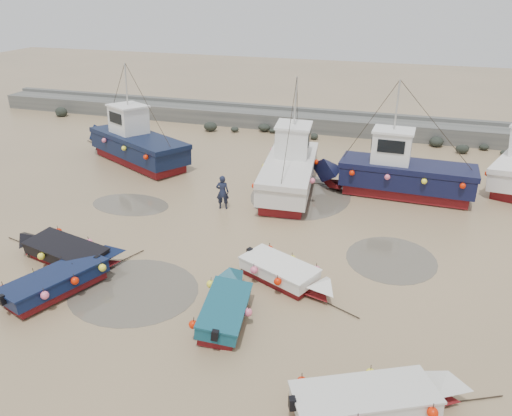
# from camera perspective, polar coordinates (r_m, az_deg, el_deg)

# --- Properties ---
(ground) EXTENTS (120.00, 120.00, 0.00)m
(ground) POSITION_cam_1_polar(r_m,az_deg,el_deg) (20.39, -1.89, -7.76)
(ground) COLOR #A1845D
(ground) RESTS_ON ground
(seawall) EXTENTS (60.00, 4.92, 1.50)m
(seawall) POSITION_cam_1_polar(r_m,az_deg,el_deg) (39.97, 8.74, 9.45)
(seawall) COLOR #60605B
(seawall) RESTS_ON ground
(puddle_a) EXTENTS (5.08, 5.08, 0.01)m
(puddle_a) POSITION_cam_1_polar(r_m,az_deg,el_deg) (20.07, -13.81, -9.13)
(puddle_a) COLOR #585145
(puddle_a) RESTS_ON ground
(puddle_b) EXTENTS (3.84, 3.84, 0.01)m
(puddle_b) POSITION_cam_1_polar(r_m,az_deg,el_deg) (22.28, 15.20, -5.66)
(puddle_b) COLOR #585145
(puddle_b) RESTS_ON ground
(puddle_c) EXTENTS (4.30, 4.30, 0.01)m
(puddle_c) POSITION_cam_1_polar(r_m,az_deg,el_deg) (27.42, -14.15, 0.39)
(puddle_c) COLOR #585145
(puddle_c) RESTS_ON ground
(puddle_d) EXTENTS (5.50, 5.50, 0.01)m
(puddle_d) POSITION_cam_1_polar(r_m,az_deg,el_deg) (27.81, 5.12, 1.43)
(puddle_d) COLOR #585145
(puddle_d) RESTS_ON ground
(dinghy_1) EXTENTS (3.33, 5.98, 1.43)m
(dinghy_1) POSITION_cam_1_polar(r_m,az_deg,el_deg) (20.67, -21.06, -7.34)
(dinghy_1) COLOR maroon
(dinghy_1) RESTS_ON ground
(dinghy_2) EXTENTS (2.08, 5.30, 1.43)m
(dinghy_2) POSITION_cam_1_polar(r_m,az_deg,el_deg) (17.89, -3.57, -10.80)
(dinghy_2) COLOR maroon
(dinghy_2) RESTS_ON ground
(dinghy_3) EXTENTS (5.86, 3.47, 1.43)m
(dinghy_3) POSITION_cam_1_polar(r_m,az_deg,el_deg) (14.89, 13.73, -20.45)
(dinghy_3) COLOR maroon
(dinghy_3) RESTS_ON ground
(dinghy_4) EXTENTS (5.99, 2.63, 1.43)m
(dinghy_4) POSITION_cam_1_polar(r_m,az_deg,el_deg) (22.76, -21.38, -4.33)
(dinghy_4) COLOR maroon
(dinghy_4) RESTS_ON ground
(dinghy_5) EXTENTS (5.07, 2.95, 1.43)m
(dinghy_5) POSITION_cam_1_polar(r_m,az_deg,el_deg) (19.60, 3.53, -7.32)
(dinghy_5) COLOR maroon
(dinghy_5) RESTS_ON ground
(cabin_boat_0) EXTENTS (10.20, 6.41, 6.22)m
(cabin_boat_0) POSITION_cam_1_polar(r_m,az_deg,el_deg) (33.65, -13.92, 7.34)
(cabin_boat_0) COLOR maroon
(cabin_boat_0) RESTS_ON ground
(cabin_boat_1) EXTENTS (3.66, 10.85, 6.22)m
(cabin_boat_1) POSITION_cam_1_polar(r_m,az_deg,el_deg) (28.35, 3.88, 4.79)
(cabin_boat_1) COLOR maroon
(cabin_boat_1) RESTS_ON ground
(cabin_boat_2) EXTENTS (10.31, 3.23, 6.22)m
(cabin_boat_2) POSITION_cam_1_polar(r_m,az_deg,el_deg) (28.47, 15.64, 4.03)
(cabin_boat_2) COLOR maroon
(cabin_boat_2) RESTS_ON ground
(person) EXTENTS (0.75, 0.59, 1.83)m
(person) POSITION_cam_1_polar(r_m,az_deg,el_deg) (26.21, -3.79, -0.03)
(person) COLOR #171D32
(person) RESTS_ON ground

